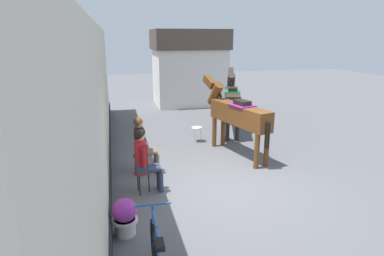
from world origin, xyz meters
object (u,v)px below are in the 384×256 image
Objects in this scene: flower_planter_near at (125,216)px; saddled_horse_near at (236,114)px; saddled_horse_far at (232,98)px; seated_visitor_near at (144,158)px; seated_visitor_far at (143,143)px; spare_stool_white at (197,129)px.

saddled_horse_near is at bearing 45.15° from flower_planter_near.
saddled_horse_far is (0.69, 2.20, 0.00)m from saddled_horse_near.
seated_visitor_near is at bearing -146.98° from saddled_horse_near.
seated_visitor_far is (0.06, 1.01, 0.00)m from seated_visitor_near.
seated_visitor_near is 5.21m from saddled_horse_far.
seated_visitor_near is 3.67m from spare_stool_white.
flower_planter_near is at bearing -125.64° from saddled_horse_far.
saddled_horse_near is 2.30m from saddled_horse_far.
seated_visitor_far is 2.75m from saddled_horse_near.
saddled_horse_near is (2.62, 0.74, 0.38)m from seated_visitor_far.
saddled_horse_far is 6.28× the size of spare_stool_white.
saddled_horse_near is 4.58× the size of flower_planter_near.
saddled_horse_near reaches higher than flower_planter_near.
spare_stool_white is at bearing 48.29° from seated_visitor_far.
flower_planter_near is (-0.55, -2.45, -0.44)m from seated_visitor_far.
seated_visitor_near is 0.47× the size of saddled_horse_near.
saddled_horse_far is 4.51× the size of flower_planter_near.
flower_planter_near is 5.14m from spare_stool_white.
saddled_horse_far is at bearing 54.36° from flower_planter_near.
seated_visitor_far is 0.47× the size of saddled_horse_near.
saddled_horse_far is at bearing 30.21° from spare_stool_white.
saddled_horse_far reaches higher than spare_stool_white.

